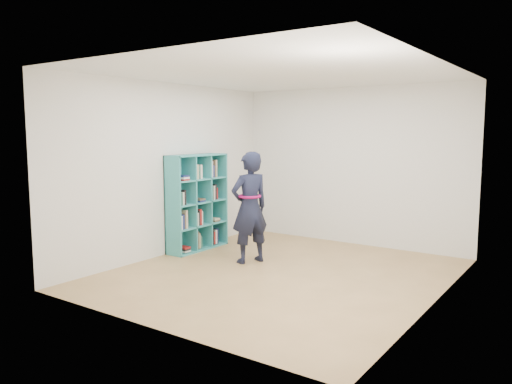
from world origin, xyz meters
The scene contains 9 objects.
floor centered at (0.00, 0.00, 0.00)m, with size 4.50×4.50×0.00m, color #9A7646.
ceiling centered at (0.00, 0.00, 2.60)m, with size 4.50×4.50×0.00m, color white.
wall_left centered at (-2.00, 0.00, 1.30)m, with size 0.02×4.50×2.60m, color white.
wall_right centered at (2.00, 0.00, 1.30)m, with size 0.02×4.50×2.60m, color white.
wall_back centered at (0.00, 2.25, 1.30)m, with size 4.00×0.02×2.60m, color white.
wall_front centered at (0.00, -2.25, 1.30)m, with size 4.00×0.02×2.60m, color white.
bookshelf centered at (-1.85, 0.45, 0.74)m, with size 0.33×1.14×1.52m.
person centered at (-0.67, 0.27, 0.80)m, with size 0.58×0.69×1.59m.
smartphone centered at (-0.78, 0.41, 0.90)m, with size 0.03×0.11×0.13m.
Camera 1 is at (3.41, -5.45, 1.87)m, focal length 35.00 mm.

